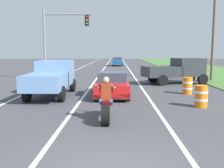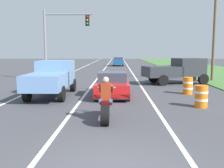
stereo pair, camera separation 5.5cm
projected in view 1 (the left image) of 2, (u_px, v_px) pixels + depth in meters
name	position (u px, v px, depth m)	size (l,w,h in m)	color
lane_stripe_left_solid	(62.00, 77.00, 25.27)	(0.14, 120.00, 0.01)	white
lane_stripe_right_solid	(134.00, 77.00, 25.14)	(0.14, 120.00, 0.01)	white
lane_stripe_centre_dashed	(98.00, 77.00, 25.21)	(0.14, 120.00, 0.01)	white
motorcycle_with_rider	(106.00, 105.00, 9.26)	(0.70, 2.21, 1.62)	black
sports_car_red	(112.00, 85.00, 14.51)	(1.84, 4.30, 1.37)	red
pickup_truck_left_lane_light_blue	(52.00, 77.00, 14.32)	(2.02, 4.80, 1.98)	#6B93C6
pickup_truck_right_shoulder_dark_grey	(177.00, 69.00, 19.93)	(5.14, 3.14, 1.98)	#2D3035
traffic_light_mast_near	(59.00, 34.00, 21.71)	(4.14, 0.34, 6.00)	gray
utility_pole_roadside	(214.00, 32.00, 21.35)	(0.24, 0.24, 8.28)	brown
construction_barrel_nearest	(201.00, 96.00, 11.54)	(0.58, 0.58, 1.00)	orange
construction_barrel_mid	(187.00, 86.00, 15.11)	(0.58, 0.58, 1.00)	orange
distant_car_far_ahead	(117.00, 61.00, 44.08)	(1.80, 4.00, 1.50)	#194C8C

